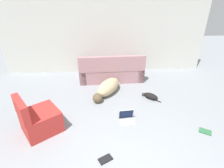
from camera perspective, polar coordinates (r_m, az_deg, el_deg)
The scene contains 8 objects.
wall_back at distance 6.09m, azimuth -2.27°, elevation 15.03°, with size 6.88×0.06×2.42m.
couch at distance 5.67m, azimuth -0.28°, elevation 4.25°, with size 2.02×0.97×0.88m.
dog at distance 4.81m, azimuth -1.47°, elevation -1.26°, with size 0.91×1.22×0.40m.
cat at distance 4.76m, azimuth 12.45°, elevation -3.88°, with size 0.44×0.44×0.15m.
laptop_open at distance 3.91m, azimuth 4.78°, elevation -10.81°, with size 0.35×0.31×0.24m.
book_green at distance 4.11m, azimuth 28.14°, elevation -13.51°, with size 0.27×0.25×0.02m.
book_black at distance 3.19m, azimuth -2.16°, elevation -23.33°, with size 0.27×0.23×0.02m.
side_chair at distance 3.80m, azimuth -22.80°, elevation -10.66°, with size 0.93×0.92×0.83m.
Camera 1 is at (-0.21, -1.59, 2.47)m, focal length 28.00 mm.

